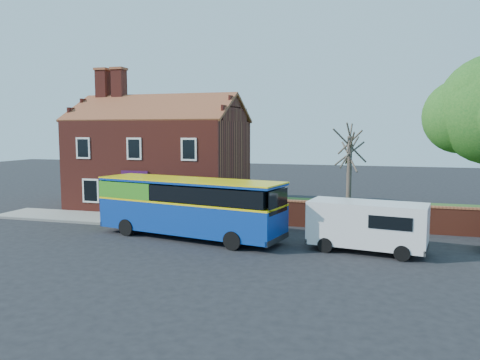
% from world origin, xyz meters
% --- Properties ---
extents(ground, '(120.00, 120.00, 0.00)m').
position_xyz_m(ground, '(0.00, 0.00, 0.00)').
color(ground, black).
rests_on(ground, ground).
extents(pavement, '(18.00, 3.50, 0.12)m').
position_xyz_m(pavement, '(-7.00, 5.75, 0.06)').
color(pavement, gray).
rests_on(pavement, ground).
extents(kerb, '(18.00, 0.15, 0.14)m').
position_xyz_m(kerb, '(-7.00, 4.00, 0.07)').
color(kerb, slate).
rests_on(kerb, ground).
extents(grass_strip, '(26.00, 12.00, 0.04)m').
position_xyz_m(grass_strip, '(13.00, 13.00, 0.02)').
color(grass_strip, '#426B28').
rests_on(grass_strip, ground).
extents(shop_building, '(12.30, 8.13, 10.50)m').
position_xyz_m(shop_building, '(-7.02, 11.50, 3.41)').
color(shop_building, maroon).
rests_on(shop_building, ground).
extents(boundary_wall, '(22.00, 0.38, 1.60)m').
position_xyz_m(boundary_wall, '(13.00, 7.00, 0.81)').
color(boundary_wall, maroon).
rests_on(boundary_wall, ground).
extents(bus, '(10.86, 4.74, 3.21)m').
position_xyz_m(bus, '(-1.19, 2.36, 1.82)').
color(bus, navy).
rests_on(bus, ground).
extents(van_near, '(5.76, 3.03, 2.41)m').
position_xyz_m(van_near, '(8.49, 1.96, 1.35)').
color(van_near, silver).
rests_on(van_near, ground).
extents(bare_tree, '(2.24, 2.67, 5.98)m').
position_xyz_m(bare_tree, '(7.19, 8.96, 3.07)').
color(bare_tree, '#4C4238').
rests_on(bare_tree, ground).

